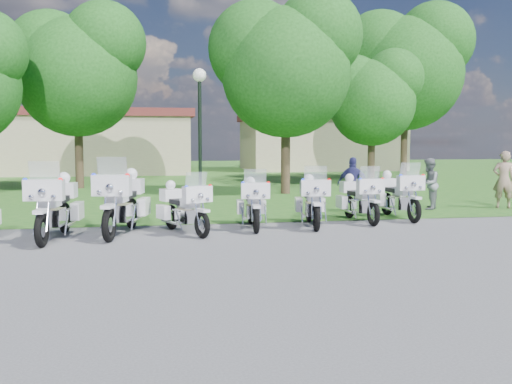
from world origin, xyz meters
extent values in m
plane|color=#535458|center=(0.00, 0.00, 0.00)|extent=(100.00, 100.00, 0.00)
cube|color=#22621F|center=(0.00, 27.00, 0.00)|extent=(100.00, 48.00, 0.01)
torus|color=black|center=(-3.45, 0.47, 0.35)|extent=(0.20, 0.71, 0.70)
torus|color=black|center=(-3.28, 2.24, 0.35)|extent=(0.20, 0.71, 0.70)
cube|color=white|center=(-3.46, 0.45, 0.71)|extent=(0.23, 0.48, 0.07)
cube|color=white|center=(-3.43, 0.71, 1.10)|extent=(0.77, 0.32, 0.42)
cube|color=silver|center=(-3.42, 0.77, 1.47)|extent=(0.60, 0.18, 0.39)
sphere|color=red|center=(-3.10, 0.62, 1.30)|extent=(0.09, 0.09, 0.09)
sphere|color=#1426E5|center=(-3.77, 0.68, 1.30)|extent=(0.09, 0.09, 0.09)
cube|color=silver|center=(-3.37, 1.38, 0.47)|extent=(0.41, 0.62, 0.36)
cube|color=white|center=(-3.39, 1.13, 0.84)|extent=(0.39, 0.57, 0.23)
cube|color=black|center=(-3.33, 1.69, 0.82)|extent=(0.42, 0.68, 0.13)
cube|color=white|center=(-2.98, 2.06, 0.52)|extent=(0.24, 0.56, 0.38)
cube|color=white|center=(-3.61, 2.12, 0.52)|extent=(0.24, 0.56, 0.38)
cube|color=white|center=(-3.28, 2.27, 0.96)|extent=(0.54, 0.47, 0.33)
sphere|color=white|center=(-3.28, 2.27, 1.24)|extent=(0.27, 0.27, 0.27)
torus|color=black|center=(-2.22, 0.85, 0.36)|extent=(0.29, 0.74, 0.73)
torus|color=black|center=(-1.83, 2.66, 0.36)|extent=(0.29, 0.74, 0.73)
cube|color=white|center=(-2.22, 0.83, 0.74)|extent=(0.29, 0.51, 0.08)
cube|color=white|center=(-2.17, 1.09, 1.15)|extent=(0.82, 0.42, 0.44)
cube|color=silver|center=(-2.15, 1.16, 1.53)|extent=(0.62, 0.26, 0.41)
sphere|color=red|center=(-1.84, 0.96, 1.35)|extent=(0.10, 0.10, 0.10)
sphere|color=#1426E5|center=(-2.52, 1.10, 1.35)|extent=(0.10, 0.10, 0.10)
cube|color=silver|center=(-2.02, 1.78, 0.49)|extent=(0.49, 0.68, 0.37)
cube|color=white|center=(-2.07, 1.52, 0.87)|extent=(0.46, 0.63, 0.24)
cube|color=black|center=(-1.95, 2.10, 0.85)|extent=(0.51, 0.74, 0.13)
cube|color=white|center=(-1.54, 2.43, 0.55)|extent=(0.31, 0.60, 0.39)
cube|color=white|center=(-2.18, 2.57, 0.55)|extent=(0.31, 0.60, 0.39)
cube|color=white|center=(-1.82, 2.69, 1.00)|extent=(0.60, 0.54, 0.35)
sphere|color=white|center=(-1.82, 2.69, 1.29)|extent=(0.28, 0.28, 0.28)
torus|color=black|center=(-0.31, 0.99, 0.29)|extent=(0.34, 0.59, 0.59)
torus|color=black|center=(-0.91, 2.36, 0.29)|extent=(0.34, 0.59, 0.59)
cube|color=white|center=(-0.31, 0.97, 0.60)|extent=(0.30, 0.42, 0.06)
cube|color=white|center=(-0.39, 1.17, 0.92)|extent=(0.67, 0.45, 0.35)
cube|color=silver|center=(-0.42, 1.22, 1.23)|extent=(0.49, 0.29, 0.33)
sphere|color=red|center=(-0.11, 1.24, 1.09)|extent=(0.08, 0.08, 0.08)
sphere|color=#1426E5|center=(-0.63, 1.01, 1.09)|extent=(0.08, 0.08, 0.08)
cube|color=silver|center=(-0.62, 1.69, 0.40)|extent=(0.47, 0.57, 0.30)
cube|color=white|center=(-0.53, 1.49, 0.70)|extent=(0.44, 0.53, 0.19)
cube|color=black|center=(-0.72, 1.93, 0.69)|extent=(0.49, 0.62, 0.11)
cube|color=white|center=(-0.62, 2.34, 0.44)|extent=(0.33, 0.48, 0.32)
cube|color=white|center=(-1.10, 2.13, 0.44)|extent=(0.33, 0.48, 0.32)
cube|color=white|center=(-0.92, 2.38, 0.81)|extent=(0.53, 0.49, 0.28)
sphere|color=white|center=(-0.92, 2.38, 1.04)|extent=(0.23, 0.23, 0.23)
torus|color=black|center=(0.93, 1.40, 0.30)|extent=(0.17, 0.61, 0.60)
torus|color=black|center=(1.06, 2.93, 0.30)|extent=(0.17, 0.61, 0.60)
cube|color=white|center=(0.93, 1.39, 0.61)|extent=(0.20, 0.41, 0.06)
cube|color=white|center=(0.95, 1.61, 0.95)|extent=(0.66, 0.27, 0.36)
cube|color=silver|center=(0.95, 1.66, 1.26)|extent=(0.51, 0.15, 0.34)
sphere|color=red|center=(1.23, 1.53, 1.12)|extent=(0.08, 0.08, 0.08)
sphere|color=#1426E5|center=(0.66, 1.58, 1.12)|extent=(0.08, 0.08, 0.08)
cube|color=silver|center=(1.00, 2.18, 0.41)|extent=(0.35, 0.53, 0.31)
cube|color=white|center=(0.98, 1.97, 0.72)|extent=(0.33, 0.49, 0.20)
cube|color=black|center=(1.02, 2.45, 0.70)|extent=(0.35, 0.58, 0.11)
cube|color=white|center=(1.32, 2.77, 0.45)|extent=(0.20, 0.48, 0.32)
cube|color=white|center=(0.78, 2.82, 0.45)|extent=(0.20, 0.48, 0.32)
cube|color=white|center=(1.07, 2.95, 0.83)|extent=(0.46, 0.40, 0.29)
sphere|color=white|center=(1.07, 2.95, 1.06)|extent=(0.23, 0.23, 0.23)
torus|color=black|center=(2.33, 1.43, 0.31)|extent=(0.22, 0.64, 0.63)
torus|color=black|center=(2.59, 3.01, 0.31)|extent=(0.22, 0.64, 0.63)
cube|color=white|center=(2.33, 1.42, 0.64)|extent=(0.23, 0.44, 0.07)
cube|color=white|center=(2.37, 1.65, 0.99)|extent=(0.70, 0.33, 0.38)
cube|color=silver|center=(2.38, 1.70, 1.31)|extent=(0.54, 0.20, 0.35)
sphere|color=red|center=(2.65, 1.54, 1.16)|extent=(0.08, 0.08, 0.08)
sphere|color=#1426E5|center=(2.06, 1.64, 1.16)|extent=(0.08, 0.08, 0.08)
cube|color=silver|center=(2.47, 2.24, 0.42)|extent=(0.40, 0.57, 0.32)
cube|color=white|center=(2.43, 2.02, 0.75)|extent=(0.38, 0.53, 0.21)
cube|color=black|center=(2.51, 2.52, 0.73)|extent=(0.41, 0.63, 0.11)
cube|color=white|center=(2.85, 2.82, 0.47)|extent=(0.25, 0.51, 0.34)
cube|color=white|center=(2.29, 2.91, 0.47)|extent=(0.25, 0.51, 0.34)
cube|color=white|center=(2.60, 3.03, 0.86)|extent=(0.51, 0.44, 0.30)
sphere|color=white|center=(2.60, 3.03, 1.11)|extent=(0.24, 0.24, 0.24)
torus|color=black|center=(3.92, 1.98, 0.30)|extent=(0.14, 0.62, 0.61)
torus|color=black|center=(3.86, 3.53, 0.30)|extent=(0.14, 0.62, 0.61)
cube|color=white|center=(3.92, 1.96, 0.62)|extent=(0.18, 0.41, 0.06)
cube|color=white|center=(3.92, 2.19, 0.96)|extent=(0.66, 0.24, 0.36)
cube|color=silver|center=(3.91, 2.24, 1.28)|extent=(0.51, 0.13, 0.34)
sphere|color=red|center=(4.21, 2.14, 1.13)|extent=(0.08, 0.08, 0.08)
sphere|color=#1426E5|center=(3.63, 2.12, 1.13)|extent=(0.08, 0.08, 0.08)
cube|color=silver|center=(3.89, 2.77, 0.41)|extent=(0.33, 0.52, 0.31)
cube|color=white|center=(3.90, 2.55, 0.73)|extent=(0.31, 0.49, 0.20)
cube|color=black|center=(3.88, 3.04, 0.71)|extent=(0.33, 0.58, 0.11)
cube|color=white|center=(4.14, 3.40, 0.46)|extent=(0.18, 0.48, 0.33)
cube|color=white|center=(3.60, 3.38, 0.46)|extent=(0.18, 0.48, 0.33)
cube|color=white|center=(3.86, 3.55, 0.84)|extent=(0.45, 0.38, 0.29)
sphere|color=white|center=(3.86, 3.55, 1.08)|extent=(0.24, 0.24, 0.24)
torus|color=black|center=(5.14, 2.31, 0.32)|extent=(0.14, 0.64, 0.64)
torus|color=black|center=(5.11, 3.94, 0.32)|extent=(0.14, 0.64, 0.64)
cube|color=white|center=(5.14, 2.29, 0.65)|extent=(0.18, 0.42, 0.07)
cube|color=white|center=(5.14, 2.53, 1.00)|extent=(0.69, 0.24, 0.38)
cube|color=silver|center=(5.14, 2.59, 1.34)|extent=(0.54, 0.13, 0.36)
sphere|color=red|center=(5.44, 2.48, 1.19)|extent=(0.09, 0.09, 0.09)
sphere|color=#1426E5|center=(4.83, 2.47, 1.19)|extent=(0.09, 0.09, 0.09)
cube|color=silver|center=(5.12, 3.14, 0.43)|extent=(0.34, 0.54, 0.33)
cube|color=white|center=(5.13, 2.91, 0.76)|extent=(0.32, 0.50, 0.21)
cube|color=black|center=(5.12, 3.43, 0.75)|extent=(0.34, 0.60, 0.11)
cube|color=white|center=(5.40, 3.80, 0.48)|extent=(0.18, 0.50, 0.34)
cube|color=white|center=(4.83, 3.79, 0.48)|extent=(0.18, 0.50, 0.34)
cube|color=white|center=(5.11, 3.96, 0.88)|extent=(0.47, 0.39, 0.31)
sphere|color=white|center=(5.11, 3.96, 1.13)|extent=(0.25, 0.25, 0.25)
cylinder|color=black|center=(0.25, 8.08, 2.04)|extent=(0.12, 0.12, 4.08)
sphere|color=white|center=(0.25, 8.08, 4.24)|extent=(0.44, 0.44, 0.44)
cylinder|color=#38281C|center=(-4.49, 15.14, 1.78)|extent=(0.36, 0.36, 3.56)
sphere|color=#184A15|center=(-4.49, 15.14, 4.86)|extent=(5.18, 5.18, 5.18)
sphere|color=#184A15|center=(-5.63, 15.54, 5.83)|extent=(3.89, 3.89, 3.89)
sphere|color=#184A15|center=(-3.28, 14.81, 6.32)|extent=(3.56, 3.56, 3.56)
cylinder|color=#38281C|center=(3.84, 10.92, 1.73)|extent=(0.36, 0.36, 3.46)
sphere|color=#184A15|center=(3.84, 10.92, 4.72)|extent=(5.04, 5.04, 5.04)
sphere|color=#184A15|center=(2.74, 11.31, 5.67)|extent=(3.78, 3.78, 3.78)
sphere|color=#184A15|center=(5.03, 10.60, 6.14)|extent=(3.46, 3.46, 3.46)
cylinder|color=#38281C|center=(9.36, 15.80, 1.45)|extent=(0.36, 0.36, 2.90)
sphere|color=#184A15|center=(9.36, 15.80, 3.95)|extent=(4.22, 4.22, 4.22)
sphere|color=#184A15|center=(8.44, 16.13, 4.75)|extent=(3.16, 3.16, 3.16)
sphere|color=#184A15|center=(10.35, 15.53, 5.14)|extent=(2.90, 2.90, 2.90)
cylinder|color=#38281C|center=(12.25, 18.32, 2.10)|extent=(0.36, 0.36, 4.20)
sphere|color=#184A15|center=(12.25, 18.32, 5.72)|extent=(6.10, 6.10, 6.10)
sphere|color=#184A15|center=(10.92, 18.80, 6.87)|extent=(4.58, 4.58, 4.58)
sphere|color=#184A15|center=(13.69, 17.94, 7.44)|extent=(4.20, 4.20, 4.20)
cube|color=tan|center=(-6.00, 28.00, 1.80)|extent=(14.00, 8.00, 3.60)
cube|color=maroon|center=(-6.00, 28.00, 3.85)|extent=(14.56, 8.32, 0.50)
cube|color=tan|center=(11.00, 30.00, 1.80)|extent=(11.00, 7.00, 3.60)
cube|color=maroon|center=(11.00, 30.00, 3.85)|extent=(11.44, 7.28, 0.50)
imported|color=tan|center=(9.27, 4.81, 0.88)|extent=(0.75, 0.63, 1.76)
imported|color=gray|center=(6.85, 4.91, 0.77)|extent=(0.91, 0.95, 1.55)
imported|color=navy|center=(4.51, 5.03, 0.79)|extent=(1.00, 0.77, 1.59)
camera|label=1|loc=(-1.34, -10.98, 2.03)|focal=40.00mm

